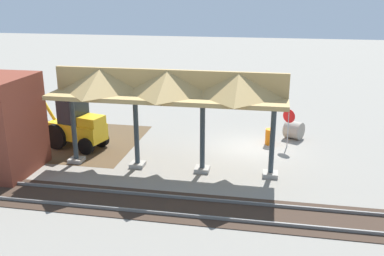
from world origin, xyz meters
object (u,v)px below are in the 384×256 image
Objects in this scene: traffic_barrel at (270,137)px; stop_sign at (289,120)px; backhoe at (75,125)px; concrete_pipe at (294,130)px.

stop_sign is at bearing 163.19° from traffic_barrel.
backhoe is (11.58, 2.11, -0.30)m from stop_sign.
stop_sign is 0.42× the size of backhoe.
backhoe is at bearing 10.34° from stop_sign.
traffic_barrel is at bearing -16.81° from stop_sign.
traffic_barrel is (-10.64, -2.40, -0.82)m from backhoe.
concrete_pipe is 1.50× the size of traffic_barrel.
backhoe is 3.88× the size of concrete_pipe.
stop_sign is 1.96m from concrete_pipe.
concrete_pipe is at bearing -135.75° from traffic_barrel.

